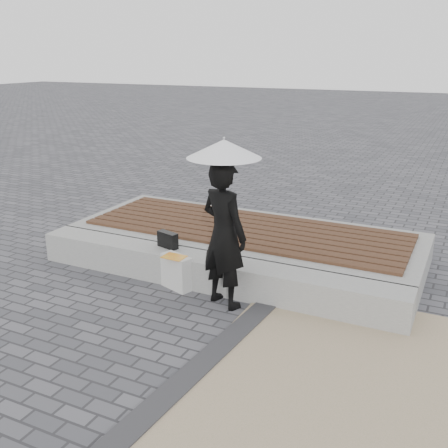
{
  "coord_description": "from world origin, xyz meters",
  "views": [
    {
      "loc": [
        2.87,
        -3.87,
        2.85
      ],
      "look_at": [
        0.39,
        1.25,
        1.0
      ],
      "focal_mm": 42.17,
      "sensor_mm": 36.0,
      "label": 1
    }
  ],
  "objects_px": {
    "seating_ledge": "(208,272)",
    "parasol": "(224,149)",
    "canvas_tote": "(177,272)",
    "woman": "(224,235)",
    "handbag": "(168,240)"
  },
  "relations": [
    {
      "from": "handbag",
      "to": "canvas_tote",
      "type": "relative_size",
      "value": 0.68
    },
    {
      "from": "parasol",
      "to": "canvas_tote",
      "type": "bearing_deg",
      "value": 169.7
    },
    {
      "from": "parasol",
      "to": "canvas_tote",
      "type": "height_order",
      "value": "parasol"
    },
    {
      "from": "handbag",
      "to": "canvas_tote",
      "type": "xyz_separation_m",
      "value": [
        0.31,
        -0.3,
        -0.29
      ]
    },
    {
      "from": "parasol",
      "to": "canvas_tote",
      "type": "xyz_separation_m",
      "value": [
        -0.73,
        0.13,
        -1.64
      ]
    },
    {
      "from": "parasol",
      "to": "handbag",
      "type": "xyz_separation_m",
      "value": [
        -1.04,
        0.43,
        -1.35
      ]
    },
    {
      "from": "seating_ledge",
      "to": "handbag",
      "type": "height_order",
      "value": "handbag"
    },
    {
      "from": "seating_ledge",
      "to": "handbag",
      "type": "bearing_deg",
      "value": 172.89
    },
    {
      "from": "canvas_tote",
      "to": "parasol",
      "type": "bearing_deg",
      "value": 8.75
    },
    {
      "from": "seating_ledge",
      "to": "parasol",
      "type": "bearing_deg",
      "value": -41.88
    },
    {
      "from": "woman",
      "to": "handbag",
      "type": "height_order",
      "value": "woman"
    },
    {
      "from": "woman",
      "to": "parasol",
      "type": "bearing_deg",
      "value": 109.71
    },
    {
      "from": "seating_ledge",
      "to": "woman",
      "type": "xyz_separation_m",
      "value": [
        0.39,
        -0.35,
        0.67
      ]
    },
    {
      "from": "seating_ledge",
      "to": "canvas_tote",
      "type": "xyz_separation_m",
      "value": [
        -0.33,
        -0.22,
        0.02
      ]
    },
    {
      "from": "handbag",
      "to": "seating_ledge",
      "type": "bearing_deg",
      "value": 8.59
    }
  ]
}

